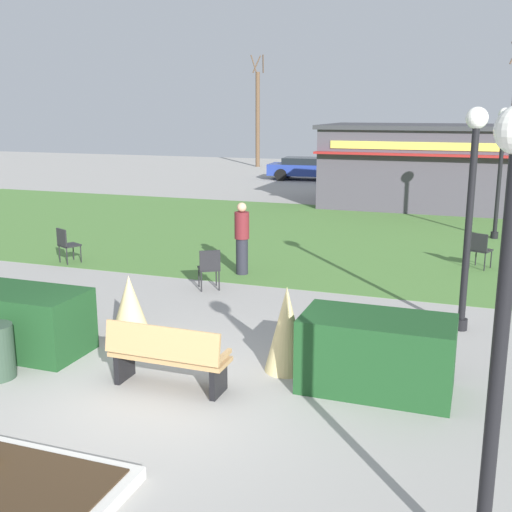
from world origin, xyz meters
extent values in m
plane|color=#999691|center=(0.00, 0.00, 0.00)|extent=(80.00, 80.00, 0.00)
cube|color=#4C7A38|center=(0.00, 11.63, 0.00)|extent=(36.00, 12.00, 0.01)
cube|color=tan|center=(-0.02, 0.38, 0.45)|extent=(1.70, 0.49, 0.06)
cube|color=tan|center=(-0.03, 0.16, 0.73)|extent=(1.70, 0.14, 0.44)
cube|color=black|center=(-0.75, 0.39, 0.23)|extent=(0.08, 0.44, 0.45)
cube|color=black|center=(0.71, 0.38, 0.23)|extent=(0.08, 0.44, 0.45)
cube|color=tan|center=(-0.83, 0.39, 0.57)|extent=(0.06, 0.44, 0.06)
cube|color=tan|center=(0.79, 0.38, 0.57)|extent=(0.06, 0.44, 0.06)
cube|color=#19421E|center=(-3.05, 0.80, 0.50)|extent=(2.46, 1.10, 1.00)
cube|color=#19421E|center=(2.68, 1.27, 0.52)|extent=(2.05, 1.10, 1.04)
cone|color=#D1BC7F|center=(1.33, 1.47, 0.64)|extent=(0.64, 0.64, 1.29)
cone|color=#D1BC7F|center=(-1.63, 2.03, 0.52)|extent=(0.68, 0.68, 1.04)
cylinder|color=black|center=(4.07, -2.00, 1.74)|extent=(0.12, 0.12, 3.48)
cylinder|color=black|center=(3.71, 4.19, 0.10)|extent=(0.22, 0.22, 0.20)
cylinder|color=black|center=(3.71, 4.19, 1.74)|extent=(0.12, 0.12, 3.48)
sphere|color=white|center=(3.71, 4.19, 3.64)|extent=(0.36, 0.36, 0.36)
cylinder|color=black|center=(4.36, 12.89, 0.10)|extent=(0.22, 0.22, 0.20)
cylinder|color=black|center=(4.36, 12.89, 1.74)|extent=(0.12, 0.12, 3.48)
sphere|color=white|center=(4.36, 12.89, 3.64)|extent=(0.36, 0.36, 0.36)
cube|color=#47424C|center=(3.17, 18.99, 1.51)|extent=(10.52, 4.74, 3.03)
cube|color=#333338|center=(3.17, 18.99, 3.11)|extent=(10.82, 5.04, 0.16)
cube|color=maroon|center=(3.17, 16.44, 2.18)|extent=(10.62, 0.36, 0.08)
cube|color=#D8CC4C|center=(3.17, 16.60, 2.48)|extent=(9.47, 0.04, 0.28)
cube|color=black|center=(-5.74, 6.07, 0.45)|extent=(0.59, 0.59, 0.04)
cube|color=black|center=(-5.83, 5.89, 0.67)|extent=(0.41, 0.23, 0.44)
cylinder|color=black|center=(-5.49, 6.15, 0.23)|extent=(0.03, 0.03, 0.45)
cylinder|color=black|center=(-5.83, 6.32, 0.23)|extent=(0.03, 0.03, 0.45)
cylinder|color=black|center=(-5.66, 5.81, 0.23)|extent=(0.03, 0.03, 0.45)
cylinder|color=black|center=(-6.00, 5.98, 0.23)|extent=(0.03, 0.03, 0.45)
cube|color=black|center=(3.98, 8.92, 0.45)|extent=(0.57, 0.57, 0.04)
cube|color=black|center=(3.90, 8.74, 0.67)|extent=(0.42, 0.20, 0.44)
cylinder|color=black|center=(4.23, 9.03, 0.23)|extent=(0.03, 0.03, 0.45)
cylinder|color=black|center=(3.88, 9.17, 0.23)|extent=(0.03, 0.03, 0.45)
cylinder|color=black|center=(4.08, 8.68, 0.23)|extent=(0.03, 0.03, 0.45)
cylinder|color=black|center=(3.73, 8.82, 0.23)|extent=(0.03, 0.03, 0.45)
cube|color=black|center=(-1.50, 5.07, 0.45)|extent=(0.61, 0.61, 0.04)
cube|color=black|center=(-1.39, 4.90, 0.67)|extent=(0.39, 0.27, 0.44)
cylinder|color=black|center=(-1.44, 5.33, 0.23)|extent=(0.03, 0.03, 0.45)
cylinder|color=black|center=(-1.76, 5.13, 0.23)|extent=(0.03, 0.03, 0.45)
cylinder|color=black|center=(-1.24, 5.01, 0.23)|extent=(0.03, 0.03, 0.45)
cylinder|color=black|center=(-1.56, 4.80, 0.23)|extent=(0.03, 0.03, 0.45)
cylinder|color=#23232D|center=(-1.27, 6.47, 0.42)|extent=(0.28, 0.28, 0.85)
cylinder|color=maroon|center=(-1.27, 6.47, 1.16)|extent=(0.34, 0.34, 0.62)
sphere|color=tan|center=(-1.27, 6.47, 1.58)|extent=(0.22, 0.22, 0.22)
cube|color=navy|center=(-5.07, 26.54, 0.55)|extent=(4.32, 2.10, 0.60)
cube|color=black|center=(-5.22, 26.53, 0.98)|extent=(2.42, 1.75, 0.44)
cylinder|color=black|center=(-3.84, 27.55, 0.32)|extent=(0.65, 0.27, 0.64)
cylinder|color=black|center=(-3.70, 25.72, 0.32)|extent=(0.65, 0.27, 0.64)
cylinder|color=black|center=(-6.43, 27.36, 0.32)|extent=(0.65, 0.27, 0.64)
cylinder|color=black|center=(-6.30, 25.52, 0.32)|extent=(0.65, 0.27, 0.64)
cube|color=maroon|center=(0.22, 26.54, 0.55)|extent=(4.29, 2.03, 0.60)
cube|color=black|center=(0.07, 26.55, 0.98)|extent=(2.39, 1.71, 0.44)
cylinder|color=black|center=(1.57, 27.38, 0.32)|extent=(0.65, 0.25, 0.64)
cylinder|color=black|center=(1.46, 25.55, 0.32)|extent=(0.65, 0.25, 0.64)
cylinder|color=black|center=(-1.03, 27.53, 0.32)|extent=(0.65, 0.25, 0.64)
cylinder|color=black|center=(-1.14, 25.69, 0.32)|extent=(0.65, 0.25, 0.64)
cylinder|color=brown|center=(-10.31, 33.13, 3.06)|extent=(0.28, 0.28, 6.11)
cylinder|color=brown|center=(-9.97, 33.24, 6.61)|extent=(0.25, 0.58, 1.12)
cylinder|color=brown|center=(-10.48, 33.44, 6.61)|extent=(0.54, 0.36, 1.12)
cylinder|color=brown|center=(-10.48, 32.83, 6.61)|extent=(0.54, 0.35, 1.12)
camera|label=1|loc=(3.83, -6.88, 3.78)|focal=44.19mm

